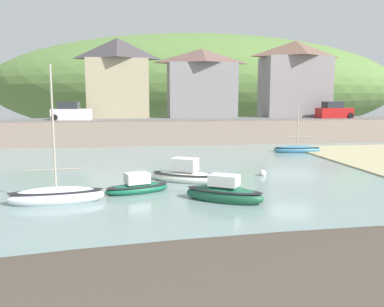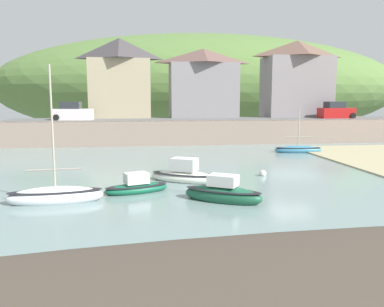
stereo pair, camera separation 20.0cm
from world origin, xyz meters
name	(u,v)px [view 2 (the right image)]	position (x,y,z in m)	size (l,w,h in m)	color
quay_seawall	(229,130)	(0.00, 17.50, 1.36)	(48.00, 9.40, 2.40)	gray
hillside_backdrop	(203,87)	(3.27, 55.20, 6.93)	(80.00, 44.00, 19.79)	#55773A
waterfront_building_left	(120,77)	(-11.69, 25.20, 7.19)	(7.44, 4.54, 9.38)	tan
waterfront_building_centre	(203,83)	(-1.60, 25.20, 6.63)	(8.50, 4.68, 8.32)	gray
waterfront_building_right	(297,78)	(10.39, 25.20, 7.23)	(8.44, 5.30, 9.51)	gray
fishing_boat_green	(298,149)	(4.37, 9.54, 0.25)	(4.27, 1.65, 4.10)	teal
dinghy_open_wooden	(137,187)	(-9.65, -3.60, 0.28)	(3.49, 2.17, 1.14)	#145D3F
sailboat_white_hull	(223,193)	(-5.69, -5.86, 0.36)	(3.83, 3.02, 1.44)	#1C553A
sailboat_far_left	(56,196)	(-13.30, -5.10, 0.32)	(4.36, 1.62, 6.40)	white
sailboat_tall_mast	(184,175)	(-6.96, -1.29, 0.37)	(4.23, 3.18, 1.52)	white
parked_car_near_slipway	(73,112)	(-16.61, 20.70, 3.20)	(4.21, 1.98, 1.95)	silver
parked_car_by_wall	(336,111)	(13.56, 20.70, 3.20)	(4.19, 1.94, 1.95)	#B01919
mooring_buoy	(263,173)	(-1.99, -0.28, 0.13)	(0.45, 0.45, 0.45)	silver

